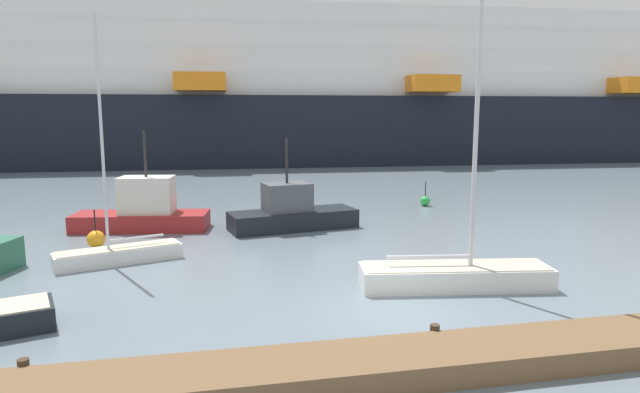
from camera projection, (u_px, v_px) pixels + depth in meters
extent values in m
plane|color=slate|center=(396.00, 312.00, 16.50)|extent=(600.00, 600.00, 0.00)
cube|color=brown|center=(452.00, 358.00, 12.72)|extent=(23.54, 1.86, 0.59)
cylinder|color=#423323|center=(24.00, 375.00, 11.80)|extent=(0.24, 0.24, 0.71)
cylinder|color=#423323|center=(434.00, 338.00, 13.70)|extent=(0.24, 0.24, 0.71)
cube|color=white|center=(455.00, 277.00, 18.75)|extent=(6.61, 2.62, 0.74)
cube|color=beige|center=(455.00, 266.00, 18.69)|extent=(6.34, 2.45, 0.04)
cylinder|color=silver|center=(478.00, 90.00, 17.82)|extent=(0.15, 0.15, 11.80)
cylinder|color=silver|center=(429.00, 257.00, 18.59)|extent=(2.88, 0.56, 0.12)
cube|color=white|center=(119.00, 255.00, 21.84)|extent=(4.94, 2.73, 0.59)
cube|color=beige|center=(119.00, 248.00, 21.79)|extent=(4.73, 2.57, 0.04)
cylinder|color=silver|center=(101.00, 134.00, 20.91)|extent=(0.12, 0.12, 9.02)
cylinder|color=silver|center=(136.00, 238.00, 22.10)|extent=(2.08, 0.81, 0.09)
cube|color=maroon|center=(142.00, 221.00, 27.95)|extent=(6.91, 3.22, 0.87)
cube|color=silver|center=(147.00, 195.00, 27.76)|extent=(2.84, 2.08, 1.84)
cylinder|color=#262626|center=(145.00, 154.00, 27.44)|extent=(0.13, 0.13, 2.33)
cube|color=black|center=(293.00, 220.00, 28.19)|extent=(6.78, 3.31, 0.94)
cube|color=#4C5156|center=(287.00, 197.00, 27.89)|extent=(2.57, 2.04, 1.43)
cylinder|color=#262626|center=(287.00, 161.00, 27.61)|extent=(0.13, 0.13, 2.27)
sphere|color=orange|center=(96.00, 239.00, 24.22)|extent=(0.78, 0.78, 0.78)
cylinder|color=black|center=(95.00, 220.00, 24.09)|extent=(0.06, 0.06, 0.94)
sphere|color=green|center=(425.00, 201.00, 35.06)|extent=(0.64, 0.64, 0.64)
cylinder|color=black|center=(425.00, 189.00, 34.94)|extent=(0.06, 0.06, 0.92)
cube|color=black|center=(307.00, 129.00, 68.16)|extent=(140.75, 26.29, 7.70)
cube|color=white|center=(307.00, 87.00, 67.38)|extent=(129.45, 23.41, 2.52)
cube|color=white|center=(307.00, 66.00, 67.00)|extent=(121.68, 22.00, 2.52)
cube|color=white|center=(307.00, 45.00, 66.62)|extent=(113.91, 20.60, 2.52)
cube|color=white|center=(307.00, 23.00, 66.23)|extent=(106.15, 19.19, 2.52)
cube|color=orange|center=(200.00, 82.00, 55.53)|extent=(5.22, 4.16, 1.76)
cube|color=orange|center=(432.00, 84.00, 59.34)|extent=(5.22, 4.16, 1.76)
cube|color=orange|center=(635.00, 85.00, 63.15)|extent=(5.22, 4.16, 1.76)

